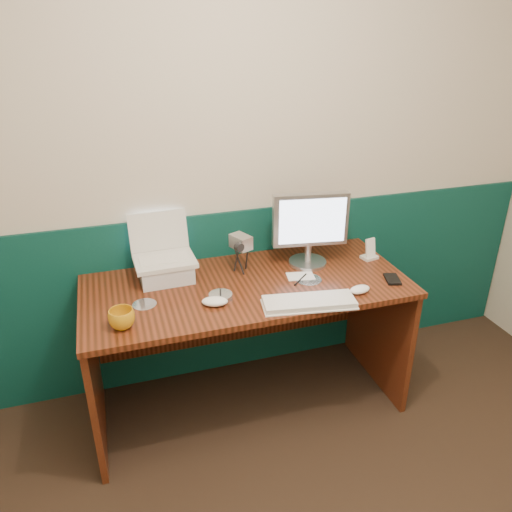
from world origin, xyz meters
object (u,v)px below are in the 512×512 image
object	(u,v)px
monitor	(309,230)
keyboard	(309,303)
mug	(122,319)
camcorder	(241,255)
laptop	(163,240)
desk	(248,346)

from	to	relation	value
monitor	keyboard	size ratio (longest dim) A/B	0.93
mug	camcorder	distance (m)	0.72
monitor	mug	distance (m)	1.05
laptop	monitor	size ratio (longest dim) A/B	0.76
desk	keyboard	world-z (taller)	keyboard
desk	monitor	xyz separation A→B (m)	(0.37, 0.12, 0.57)
laptop	camcorder	xyz separation A→B (m)	(0.38, -0.04, -0.12)
desk	monitor	distance (m)	0.69
laptop	monitor	bearing A→B (deg)	-6.12
keyboard	camcorder	distance (m)	0.47
camcorder	desk	bearing A→B (deg)	-117.71
mug	camcorder	xyz separation A→B (m)	(0.62, 0.35, 0.05)
laptop	monitor	world-z (taller)	monitor
keyboard	mug	size ratio (longest dim) A/B	3.78
desk	laptop	distance (m)	0.72
keyboard	mug	distance (m)	0.83
desk	monitor	bearing A→B (deg)	17.78
desk	camcorder	bearing A→B (deg)	85.92
monitor	mug	xyz separation A→B (m)	(-0.99, -0.33, -0.15)
laptop	keyboard	size ratio (longest dim) A/B	0.71
desk	mug	bearing A→B (deg)	-160.68
desk	laptop	size ratio (longest dim) A/B	5.41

